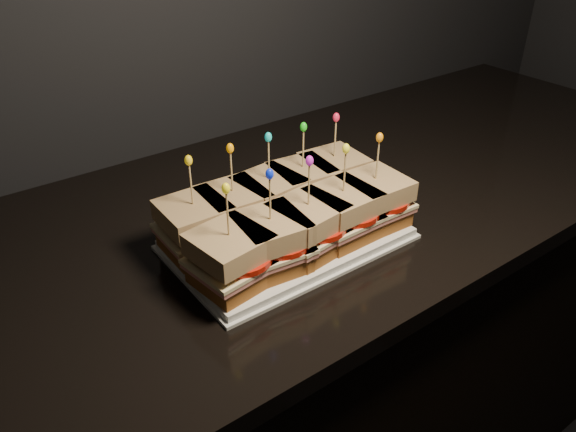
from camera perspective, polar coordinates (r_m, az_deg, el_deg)
granite_slab at (r=0.98m, az=-12.10°, el=-4.10°), size 2.64×0.73×0.04m
platter at (r=0.95m, az=0.00°, el=-2.35°), size 0.38×0.23×0.02m
platter_rim at (r=0.96m, az=0.00°, el=-2.65°), size 0.39×0.25×0.01m
sandwich_0_bread_bot at (r=0.92m, az=-9.24°, el=-2.60°), size 0.10×0.10×0.03m
sandwich_0_ham at (r=0.91m, az=-9.33°, el=-1.68°), size 0.11×0.11×0.01m
sandwich_0_cheese at (r=0.91m, az=-9.37°, el=-1.31°), size 0.11×0.11×0.01m
sandwich_0_tomato at (r=0.90m, az=-8.56°, el=-0.84°), size 0.10×0.10×0.01m
sandwich_0_bread_top at (r=0.89m, az=-9.53°, el=0.26°), size 0.10×0.10×0.03m
sandwich_0_pick at (r=0.87m, az=-9.80°, el=2.92°), size 0.00×0.00×0.09m
sandwich_0_frill at (r=0.85m, az=-10.07°, el=5.59°), size 0.01×0.01×0.02m
sandwich_1_bread_bot at (r=0.95m, az=-5.43°, el=-1.18°), size 0.10×0.10×0.03m
sandwich_1_ham at (r=0.94m, az=-5.48°, el=-0.27°), size 0.11×0.11×0.01m
sandwich_1_cheese at (r=0.93m, az=-5.51°, el=0.10°), size 0.12×0.11×0.01m
sandwich_1_tomato at (r=0.93m, az=-4.71°, el=0.56°), size 0.10×0.10×0.01m
sandwich_1_bread_top at (r=0.92m, az=-5.60°, el=1.64°), size 0.11×0.11×0.03m
sandwich_1_pick at (r=0.90m, az=-5.75°, el=4.25°), size 0.00×0.00×0.09m
sandwich_1_frill at (r=0.88m, az=-5.91°, el=6.86°), size 0.01×0.01×0.02m
sandwich_2_bread_bot at (r=0.98m, az=-1.86°, el=0.16°), size 0.11×0.11×0.03m
sandwich_2_ham at (r=0.97m, az=-1.88°, el=1.06°), size 0.12×0.11×0.01m
sandwich_2_cheese at (r=0.97m, az=-1.88°, el=1.41°), size 0.12×0.12×0.01m
sandwich_2_tomato at (r=0.96m, az=-1.10°, el=1.87°), size 0.10×0.10×0.01m
sandwich_2_bread_top at (r=0.95m, az=-1.91°, el=2.93°), size 0.11×0.11×0.03m
sandwich_2_pick at (r=0.93m, az=-1.97°, el=5.47°), size 0.00×0.00×0.09m
sandwich_2_frill at (r=0.91m, az=-2.02°, el=8.01°), size 0.01×0.01×0.02m
sandwich_3_bread_bot at (r=1.02m, az=1.47°, el=1.42°), size 0.11×0.11×0.03m
sandwich_3_ham at (r=1.01m, az=1.48°, el=2.29°), size 0.12×0.12×0.01m
sandwich_3_cheese at (r=1.00m, az=1.49°, el=2.64°), size 0.12×0.12×0.01m
sandwich_3_tomato at (r=1.00m, az=2.25°, el=3.07°), size 0.10×0.10×0.01m
sandwich_3_bread_top at (r=0.99m, az=1.51°, el=4.11°), size 0.11×0.11×0.03m
sandwich_3_pick at (r=0.97m, az=1.55°, el=6.58°), size 0.00×0.00×0.09m
sandwich_3_frill at (r=0.95m, az=1.59°, el=9.04°), size 0.01×0.01×0.02m
sandwich_4_bread_bot at (r=1.06m, az=4.56°, el=2.57°), size 0.11×0.11×0.03m
sandwich_4_ham at (r=1.05m, az=4.60°, el=3.42°), size 0.12×0.11×0.01m
sandwich_4_cheese at (r=1.04m, az=4.62°, el=3.76°), size 0.12×0.11×0.01m
sandwich_4_tomato at (r=1.04m, az=5.35°, el=4.18°), size 0.10×0.10×0.01m
sandwich_4_bread_top at (r=1.03m, az=4.69°, el=5.19°), size 0.11×0.11×0.03m
sandwich_4_pick at (r=1.01m, az=4.80°, el=7.58°), size 0.00×0.00×0.09m
sandwich_4_frill at (r=0.99m, az=4.92°, el=9.95°), size 0.01×0.01×0.02m
sandwich_5_bread_bot at (r=0.84m, az=-5.75°, el=-5.94°), size 0.11×0.11×0.03m
sandwich_5_ham at (r=0.83m, az=-5.82°, el=-4.97°), size 0.12×0.12×0.01m
sandwich_5_cheese at (r=0.83m, az=-5.84°, el=-4.58°), size 0.12×0.12×0.01m
sandwich_5_tomato at (r=0.82m, az=-4.94°, el=-4.07°), size 0.10×0.10×0.01m
sandwich_5_bread_top at (r=0.81m, az=-5.95°, el=-2.92°), size 0.11×0.11×0.03m
sandwich_5_pick at (r=0.78m, az=-6.14°, el=-0.08°), size 0.00×0.00×0.09m
sandwich_5_frill at (r=0.76m, az=-6.33°, el=2.80°), size 0.01×0.01×0.02m
sandwich_6_bread_bot at (r=0.87m, az=-1.72°, el=-4.26°), size 0.11×0.11×0.03m
sandwich_6_ham at (r=0.86m, az=-1.74°, el=-3.31°), size 0.12×0.12×0.01m
sandwich_6_cheese at (r=0.86m, az=-1.74°, el=-2.93°), size 0.12×0.12×0.01m
sandwich_6_tomato at (r=0.85m, az=-0.86°, el=-2.43°), size 0.10×0.10×0.01m
sandwich_6_bread_top at (r=0.84m, az=-1.78°, el=-1.29°), size 0.11×0.11×0.03m
sandwich_6_pick at (r=0.82m, az=-1.83°, el=1.49°), size 0.00×0.00×0.09m
sandwich_6_frill at (r=0.80m, az=-1.88°, el=4.29°), size 0.01×0.01×0.02m
sandwich_7_bread_bot at (r=0.91m, az=2.01°, el=-2.69°), size 0.11×0.11×0.03m
sandwich_7_ham at (r=0.90m, az=2.03°, el=-1.75°), size 0.12×0.12×0.01m
sandwich_7_cheese at (r=0.89m, az=2.04°, el=-1.38°), size 0.12×0.12×0.01m
sandwich_7_tomato at (r=0.89m, az=2.89°, el=-0.89°), size 0.10×0.10×0.01m
sandwich_7_bread_top at (r=0.88m, az=2.07°, el=0.22°), size 0.11×0.11×0.03m
sandwich_7_pick at (r=0.85m, az=2.13°, el=2.92°), size 0.00×0.00×0.09m
sandwich_7_frill at (r=0.83m, az=2.20°, el=5.63°), size 0.01×0.01×0.02m
sandwich_8_bread_bot at (r=0.95m, az=5.44°, el=-1.22°), size 0.10×0.10×0.03m
sandwich_8_ham at (r=0.94m, az=5.49°, el=-0.31°), size 0.11×0.11×0.01m
sandwich_8_cheese at (r=0.93m, az=5.51°, el=0.05°), size 0.11×0.11×0.01m
sandwich_8_tomato at (r=0.93m, az=6.33°, el=0.52°), size 0.10×0.10×0.01m
sandwich_8_bread_top at (r=0.92m, az=5.60°, el=1.60°), size 0.10×0.10×0.03m
sandwich_8_pick at (r=0.90m, az=5.76°, el=4.21°), size 0.00×0.00×0.09m
sandwich_8_frill at (r=0.88m, az=5.92°, el=6.83°), size 0.01×0.01×0.02m
sandwich_9_bread_bot at (r=0.99m, az=8.58°, el=0.12°), size 0.10×0.10×0.03m
sandwich_9_ham at (r=0.98m, az=8.66°, el=1.00°), size 0.11×0.11×0.01m
sandwich_9_cheese at (r=0.98m, az=8.69°, el=1.36°), size 0.11×0.11×0.01m
sandwich_9_tomato at (r=0.98m, az=9.48°, el=1.80°), size 0.10×0.10×0.01m
sandwich_9_bread_top at (r=0.96m, az=8.83°, el=2.85°), size 0.10×0.10×0.03m
sandwich_9_pick at (r=0.94m, az=9.06°, el=5.37°), size 0.00×0.00×0.09m
sandwich_9_frill at (r=0.92m, az=9.29°, el=7.88°), size 0.01×0.01×0.02m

